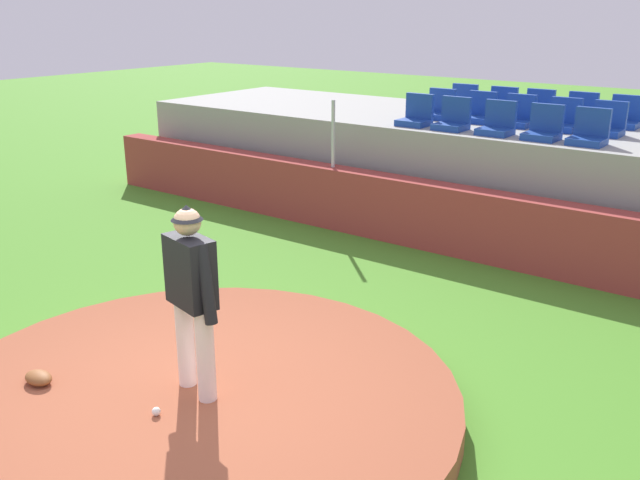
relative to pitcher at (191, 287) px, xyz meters
The scene contains 23 objects.
ground_plane 1.26m from the pitcher, 157.29° to the right, with size 60.00×60.00×0.00m, color #498A27.
pitchers_mound 1.13m from the pitcher, 157.29° to the right, with size 4.75×4.75×0.26m, color #9B4F34.
pitcher is the anchor object (origin of this frame).
baseball 1.07m from the pitcher, 89.06° to the right, with size 0.07×0.07×0.07m, color white.
fielding_glove 1.74m from the pitcher, 148.42° to the right, with size 0.30×0.20×0.11m, color brown.
brick_barrier 5.41m from the pitcher, 90.42° to the left, with size 14.88×0.40×1.01m, color #9A3732.
fence_post_left 5.87m from the pitcher, 113.93° to the left, with size 0.06×0.06×1.08m, color silver.
bleacher_platform 7.53m from the pitcher, 90.30° to the left, with size 14.23×3.42×1.66m, color #989992.
stadium_chair_0 6.51m from the pitcher, 102.58° to the left, with size 0.48×0.44×0.50m.
stadium_chair_1 6.39m from the pitcher, 96.80° to the left, with size 0.48×0.44×0.50m.
stadium_chair_2 6.34m from the pitcher, 90.14° to the left, with size 0.48×0.44×0.50m.
stadium_chair_3 6.39m from the pitcher, 83.77° to the left, with size 0.48×0.44×0.50m.
stadium_chair_4 6.49m from the pitcher, 78.06° to the left, with size 0.48×0.44×0.50m.
stadium_chair_5 7.38m from the pitcher, 101.42° to the left, with size 0.48×0.44×0.50m.
stadium_chair_6 7.31m from the pitcher, 95.74° to the left, with size 0.48×0.44×0.50m.
stadium_chair_7 7.26m from the pitcher, 90.43° to the left, with size 0.48×0.44×0.50m.
stadium_chair_8 7.30m from the pitcher, 84.74° to the left, with size 0.48×0.44×0.50m.
stadium_chair_9 7.38m from the pitcher, 79.57° to the left, with size 0.48×0.44×0.50m.
stadium_chair_10 8.27m from the pitcher, 100.24° to the left, with size 0.48×0.44×0.50m.
stadium_chair_11 8.16m from the pitcher, 95.01° to the left, with size 0.48×0.44×0.50m.
stadium_chair_12 8.15m from the pitcher, 90.42° to the left, with size 0.48×0.44×0.50m.
stadium_chair_13 8.19m from the pitcher, 85.39° to the left, with size 0.48×0.44×0.50m.
stadium_chair_14 8.28m from the pitcher, 80.58° to the left, with size 0.48×0.44×0.50m.
Camera 1 is at (4.14, -3.67, 3.49)m, focal length 38.98 mm.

